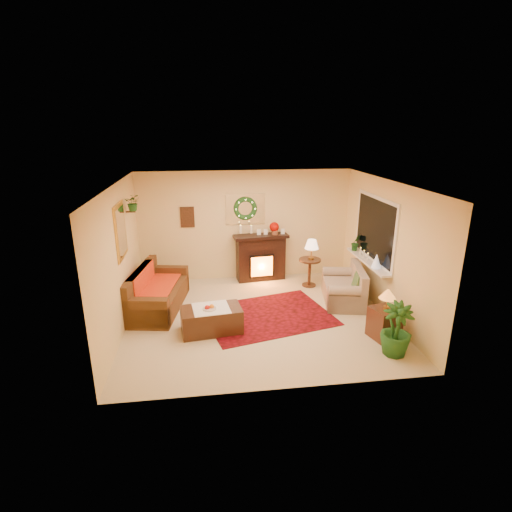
{
  "coord_description": "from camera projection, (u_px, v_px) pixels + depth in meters",
  "views": [
    {
      "loc": [
        -0.99,
        -6.96,
        3.56
      ],
      "look_at": [
        0.0,
        0.35,
        1.15
      ],
      "focal_mm": 28.0,
      "sensor_mm": 36.0,
      "label": 1
    }
  ],
  "objects": [
    {
      "name": "wall_right",
      "position": [
        387.0,
        249.0,
        7.7
      ],
      "size": [
        4.5,
        4.5,
        0.0
      ],
      "primitive_type": "plane",
      "color": "#EFD88C",
      "rests_on": "ground"
    },
    {
      "name": "wall_front",
      "position": [
        282.0,
        306.0,
        5.26
      ],
      "size": [
        5.0,
        5.0,
        0.0
      ],
      "primitive_type": "plane",
      "color": "#EFD88C",
      "rests_on": "ground"
    },
    {
      "name": "floor_palm",
      "position": [
        396.0,
        329.0,
        6.4
      ],
      "size": [
        1.63,
        1.63,
        2.68
      ],
      "primitive_type": "imported",
      "rotation": [
        0.0,
        0.0,
        -0.09
      ],
      "color": "black",
      "rests_on": "floor"
    },
    {
      "name": "area_rug",
      "position": [
        267.0,
        315.0,
        7.86
      ],
      "size": [
        2.74,
        2.3,
        0.01
      ],
      "primitive_type": "cube",
      "rotation": [
        0.0,
        0.0,
        0.24
      ],
      "color": "maroon",
      "rests_on": "floor"
    },
    {
      "name": "coffee_table",
      "position": [
        212.0,
        321.0,
        7.21
      ],
      "size": [
        1.13,
        0.71,
        0.45
      ],
      "primitive_type": "cube",
      "rotation": [
        0.0,
        0.0,
        0.12
      ],
      "color": "#4A3220",
      "rests_on": "floor"
    },
    {
      "name": "wall_art",
      "position": [
        187.0,
        217.0,
        9.23
      ],
      "size": [
        0.32,
        0.03,
        0.48
      ],
      "primitive_type": "cube",
      "color": "#381E11",
      "rests_on": "wall_back"
    },
    {
      "name": "window_glass",
      "position": [
        374.0,
        229.0,
        8.14
      ],
      "size": [
        0.02,
        1.7,
        1.22
      ],
      "primitive_type": "cube",
      "color": "black",
      "rests_on": "wall_right"
    },
    {
      "name": "wall_left",
      "position": [
        119.0,
        260.0,
        7.06
      ],
      "size": [
        4.5,
        4.5,
        0.0
      ],
      "primitive_type": "plane",
      "color": "#EFD88C",
      "rests_on": "ground"
    },
    {
      "name": "window_sill",
      "position": [
        367.0,
        261.0,
        8.34
      ],
      "size": [
        0.22,
        1.86,
        0.04
      ],
      "primitive_type": "cube",
      "color": "white",
      "rests_on": "wall_right"
    },
    {
      "name": "wall_back",
      "position": [
        245.0,
        226.0,
        9.5
      ],
      "size": [
        5.0,
        5.0,
        0.0
      ],
      "primitive_type": "plane",
      "color": "#EFD88C",
      "rests_on": "ground"
    },
    {
      "name": "fireplace",
      "position": [
        261.0,
        258.0,
        9.58
      ],
      "size": [
        1.18,
        0.49,
        1.05
      ],
      "primitive_type": "cube",
      "rotation": [
        0.0,
        0.0,
        0.12
      ],
      "color": "#371E10",
      "rests_on": "floor"
    },
    {
      "name": "ceiling",
      "position": [
        259.0,
        183.0,
        6.98
      ],
      "size": [
        5.0,
        5.0,
        0.0
      ],
      "primitive_type": "plane",
      "color": "white",
      "rests_on": "ground"
    },
    {
      "name": "fruit_bowl",
      "position": [
        210.0,
        310.0,
        7.09
      ],
      "size": [
        0.24,
        0.24,
        0.06
      ],
      "primitive_type": "cylinder",
      "color": "silver",
      "rests_on": "coffee_table"
    },
    {
      "name": "loveseat",
      "position": [
        344.0,
        283.0,
        8.39
      ],
      "size": [
        1.0,
        1.44,
        0.76
      ],
      "primitive_type": "cube",
      "rotation": [
        0.0,
        0.0,
        -0.19
      ],
      "color": "tan",
      "rests_on": "floor"
    },
    {
      "name": "gold_mirror",
      "position": [
        121.0,
        231.0,
        7.21
      ],
      "size": [
        0.03,
        0.84,
        1.0
      ],
      "primitive_type": "cube",
      "color": "gold",
      "rests_on": "wall_left"
    },
    {
      "name": "floor",
      "position": [
        258.0,
        317.0,
        7.79
      ],
      "size": [
        5.0,
        5.0,
        0.0
      ],
      "primitive_type": "plane",
      "color": "beige",
      "rests_on": "ground"
    },
    {
      "name": "window_frame",
      "position": [
        375.0,
        229.0,
        8.14
      ],
      "size": [
        0.03,
        1.86,
        1.36
      ],
      "primitive_type": "cube",
      "color": "white",
      "rests_on": "wall_right"
    },
    {
      "name": "mini_tree",
      "position": [
        376.0,
        261.0,
        7.83
      ],
      "size": [
        0.18,
        0.18,
        0.28
      ],
      "primitive_type": "cone",
      "color": "white",
      "rests_on": "window_sill"
    },
    {
      "name": "mantel_mirror",
      "position": [
        245.0,
        209.0,
        9.36
      ],
      "size": [
        0.92,
        0.02,
        0.72
      ],
      "primitive_type": "cube",
      "color": "white",
      "rests_on": "wall_back"
    },
    {
      "name": "red_throw",
      "position": [
        156.0,
        284.0,
        8.21
      ],
      "size": [
        0.79,
        1.28,
        0.02
      ],
      "primitive_type": "cube",
      "color": "red",
      "rests_on": "sofa"
    },
    {
      "name": "end_table_square",
      "position": [
        384.0,
        323.0,
        6.98
      ],
      "size": [
        0.55,
        0.55,
        0.55
      ],
      "primitive_type": "cube",
      "rotation": [
        0.0,
        0.0,
        0.26
      ],
      "color": "black",
      "rests_on": "floor"
    },
    {
      "name": "sill_plant",
      "position": [
        356.0,
        242.0,
        8.91
      ],
      "size": [
        0.26,
        0.21,
        0.48
      ],
      "primitive_type": "imported",
      "color": "#174417",
      "rests_on": "window_sill"
    },
    {
      "name": "sofa",
      "position": [
        158.0,
        289.0,
        8.06
      ],
      "size": [
        1.17,
        2.05,
        0.83
      ],
      "primitive_type": "cube",
      "rotation": [
        0.0,
        0.0,
        -0.17
      ],
      "color": "#553126",
      "rests_on": "floor"
    },
    {
      "name": "lamp_tiffany",
      "position": [
        387.0,
        299.0,
        6.81
      ],
      "size": [
        0.29,
        0.29,
        0.42
      ],
      "primitive_type": "cone",
      "color": "gold",
      "rests_on": "end_table_square"
    },
    {
      "name": "mantel_candle_b",
      "position": [
        251.0,
        229.0,
        9.31
      ],
      "size": [
        0.06,
        0.06,
        0.18
      ],
      "primitive_type": "cylinder",
      "color": "silver",
      "rests_on": "fireplace"
    },
    {
      "name": "side_table_round",
      "position": [
        309.0,
        273.0,
        9.24
      ],
      "size": [
        0.62,
        0.62,
        0.65
      ],
      "primitive_type": "cylinder",
      "rotation": [
        0.0,
        0.0,
        0.26
      ],
      "color": "black",
      "rests_on": "floor"
    },
    {
      "name": "lamp_cream",
      "position": [
        311.0,
        250.0,
        9.05
      ],
      "size": [
        0.31,
        0.31,
        0.48
      ],
      "primitive_type": "cone",
      "color": "#FFD7AD",
      "rests_on": "side_table_round"
    },
    {
      "name": "poinsettia",
      "position": [
        274.0,
        227.0,
        9.37
      ],
      "size": [
        0.23,
        0.23,
        0.23
      ],
      "primitive_type": "sphere",
      "color": "#A90A00",
      "rests_on": "fireplace"
    },
    {
      "name": "hanging_plant",
      "position": [
        134.0,
        211.0,
        7.87
      ],
      "size": [
        0.33,
        0.28,
        0.36
      ],
      "primitive_type": "imported",
      "color": "#194719",
      "rests_on": "wall_left"
    },
    {
      "name": "wreath",
      "position": [
        245.0,
        209.0,
        9.32
      ],
      "size": [
        0.55,
        0.11,
        0.55
      ],
      "primitive_type": "torus",
      "rotation": [
        1.57,
        0.0,
        0.0
      ],
      "color": "#194719",
      "rests_on": "wall_back"
    },
    {
      "name": "mantel_candle_a",
      "position": [
        241.0,
        229.0,
        9.32
      ],
      "size": [
        0.06,
        0.06,
        0.19
      ],
      "primitive_type": "cylinder",
      "color": "white",
      "rests_on": "fireplace"
    }
  ]
}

